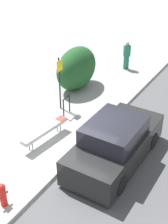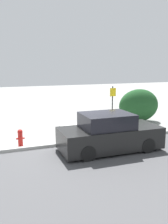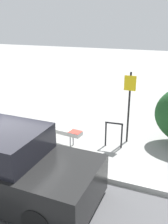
# 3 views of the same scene
# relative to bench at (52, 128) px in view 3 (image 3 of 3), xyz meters

# --- Properties ---
(ground_plane) EXTENTS (60.00, 60.00, 0.00)m
(ground_plane) POSITION_rel_bench_xyz_m (-0.55, -1.38, -0.45)
(ground_plane) COLOR gray
(curb) EXTENTS (60.00, 0.20, 0.13)m
(curb) POSITION_rel_bench_xyz_m (-0.55, -1.38, -0.39)
(curb) COLOR #A8A8A3
(curb) RESTS_ON ground_plane
(bench) EXTENTS (2.13, 0.55, 0.53)m
(bench) POSITION_rel_bench_xyz_m (0.00, 0.00, 0.00)
(bench) COLOR gray
(bench) RESTS_ON ground_plane
(bike_rack) EXTENTS (0.55, 0.09, 0.83)m
(bike_rack) POSITION_rel_bench_xyz_m (1.95, 0.38, 0.05)
(bike_rack) COLOR black
(bike_rack) RESTS_ON ground_plane
(sign_post) EXTENTS (0.36, 0.08, 2.30)m
(sign_post) POSITION_rel_bench_xyz_m (2.25, 0.89, 0.93)
(sign_post) COLOR black
(sign_post) RESTS_ON ground_plane
(parked_car_near) EXTENTS (4.19, 1.82, 1.56)m
(parked_car_near) POSITION_rel_bench_xyz_m (0.30, -2.65, 0.24)
(parked_car_near) COLOR black
(parked_car_near) RESTS_ON ground_plane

